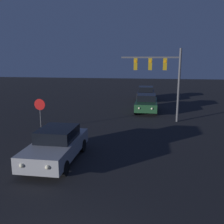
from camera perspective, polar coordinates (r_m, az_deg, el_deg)
name	(u,v)px	position (r m, az deg, el deg)	size (l,w,h in m)	color
car_near	(57,145)	(12.44, -12.55, -7.34)	(2.02, 4.74, 1.61)	#99999E
car_mid	(146,103)	(23.67, 7.87, 2.04)	(2.06, 4.76, 1.61)	#1E4728
car_far	(146,93)	(30.45, 7.74, 4.27)	(2.06, 4.76, 1.61)	black
traffic_signal_mast	(162,72)	(19.83, 11.27, 8.99)	(4.57, 0.30, 5.67)	#4C4C51
stop_sign	(40,108)	(17.86, -16.14, 0.81)	(0.77, 0.07, 2.20)	#4C4C51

